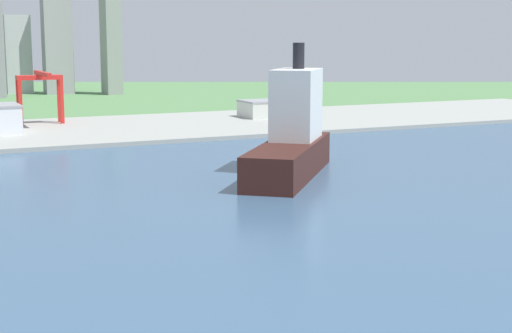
# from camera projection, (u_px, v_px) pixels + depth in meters

# --- Properties ---
(ground_plane) EXTENTS (2400.00, 2400.00, 0.00)m
(ground_plane) POSITION_uv_depth(u_px,v_px,m) (131.00, 192.00, 293.69)
(ground_plane) COLOR #517F4B
(water_bay) EXTENTS (840.00, 360.00, 0.15)m
(water_bay) POSITION_uv_depth(u_px,v_px,m) (186.00, 227.00, 240.15)
(water_bay) COLOR #385675
(water_bay) RESTS_ON ground
(industrial_pier) EXTENTS (840.00, 140.00, 2.50)m
(industrial_pier) POSITION_uv_depth(u_px,v_px,m) (40.00, 133.00, 462.99)
(industrial_pier) COLOR #949791
(industrial_pier) RESTS_ON ground
(cargo_ship) EXTENTS (69.95, 78.73, 54.99)m
(cargo_ship) POSITION_uv_depth(u_px,v_px,m) (292.00, 137.00, 328.62)
(cargo_ship) COLOR #381914
(cargo_ship) RESTS_ON water_bay
(port_crane_red) EXTENTS (28.09, 46.70, 33.63)m
(port_crane_red) POSITION_uv_depth(u_px,v_px,m) (40.00, 85.00, 493.92)
(port_crane_red) COLOR red
(port_crane_red) RESTS_ON industrial_pier
(warehouse_annex) EXTENTS (37.35, 27.15, 11.66)m
(warehouse_annex) POSITION_uv_depth(u_px,v_px,m) (269.00, 108.00, 542.62)
(warehouse_annex) COLOR silver
(warehouse_annex) RESTS_ON industrial_pier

